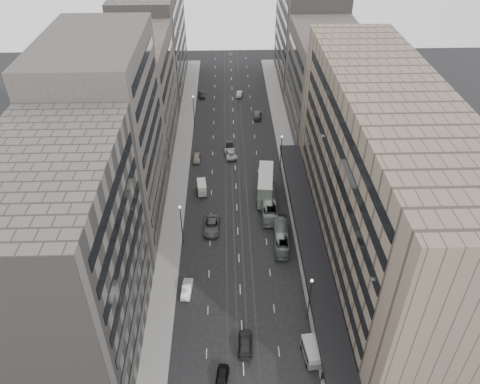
{
  "coord_description": "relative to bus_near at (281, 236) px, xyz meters",
  "views": [
    {
      "loc": [
        -1.59,
        -49.28,
        56.04
      ],
      "look_at": [
        0.48,
        17.65,
        6.84
      ],
      "focal_mm": 35.0,
      "sensor_mm": 36.0,
      "label": 1
    }
  ],
  "objects": [
    {
      "name": "bus_far",
      "position": [
        -1.44,
        9.07,
        0.2
      ],
      "size": [
        3.05,
        11.5,
        3.18
      ],
      "primitive_type": "imported",
      "rotation": [
        0.0,
        0.0,
        3.11
      ],
      "color": "gray",
      "rests_on": "ground"
    },
    {
      "name": "building_right_mid",
      "position": [
        14.01,
        40.25,
        10.61
      ],
      "size": [
        15.0,
        28.0,
        24.0
      ],
      "primitive_type": "cube",
      "color": "#45403C",
      "rests_on": "ground"
    },
    {
      "name": "ground",
      "position": [
        -7.49,
        -11.75,
        -1.39
      ],
      "size": [
        220.0,
        220.0,
        0.0
      ],
      "primitive_type": "plane",
      "color": "black",
      "rests_on": "ground"
    },
    {
      "name": "sedan_1",
      "position": [
        -15.82,
        -11.06,
        -0.7
      ],
      "size": [
        1.82,
        4.33,
        1.39
      ],
      "primitive_type": "imported",
      "rotation": [
        0.0,
        0.0,
        -0.08
      ],
      "color": "silver",
      "rests_on": "ground"
    },
    {
      "name": "sidewalk_left",
      "position": [
        -19.49,
        25.75,
        -1.32
      ],
      "size": [
        4.0,
        125.0,
        0.15
      ],
      "primitive_type": "cube",
      "color": "gray",
      "rests_on": "ground"
    },
    {
      "name": "sedan_0",
      "position": [
        -10.36,
        -26.49,
        -0.71
      ],
      "size": [
        2.14,
        4.2,
        1.37
      ],
      "primitive_type": "imported",
      "rotation": [
        0.0,
        0.0,
        -0.13
      ],
      "color": "black",
      "rests_on": "ground"
    },
    {
      "name": "double_decker",
      "position": [
        -1.81,
        13.43,
        1.52
      ],
      "size": [
        3.91,
        10.12,
        5.4
      ],
      "rotation": [
        0.0,
        0.0,
        -0.11
      ],
      "color": "slate",
      "rests_on": "ground"
    },
    {
      "name": "lamp_right_near",
      "position": [
        2.21,
        -16.75,
        3.81
      ],
      "size": [
        0.44,
        0.44,
        8.32
      ],
      "color": "#262628",
      "rests_on": "ground"
    },
    {
      "name": "sedan_6",
      "position": [
        -8.44,
        29.16,
        -0.63
      ],
      "size": [
        3.21,
        5.77,
        1.53
      ],
      "primitive_type": "imported",
      "rotation": [
        0.0,
        0.0,
        3.27
      ],
      "color": "silver",
      "rests_on": "ground"
    },
    {
      "name": "sedan_2",
      "position": [
        -12.22,
        3.75,
        -0.56
      ],
      "size": [
        2.99,
        6.08,
        1.66
      ],
      "primitive_type": "imported",
      "rotation": [
        0.0,
        0.0,
        -0.04
      ],
      "color": "#4D4E50",
      "rests_on": "ground"
    },
    {
      "name": "sedan_3",
      "position": [
        -7.13,
        -21.24,
        -0.67
      ],
      "size": [
        2.35,
        5.13,
        1.45
      ],
      "primitive_type": "imported",
      "rotation": [
        0.0,
        0.0,
        3.08
      ],
      "color": "#232325",
      "rests_on": "ground"
    },
    {
      "name": "lamp_left_near",
      "position": [
        -17.19,
        0.25,
        3.81
      ],
      "size": [
        0.44,
        0.44,
        8.32
      ],
      "color": "#262628",
      "rests_on": "ground"
    },
    {
      "name": "sidewalk_right",
      "position": [
        4.51,
        25.75,
        -1.32
      ],
      "size": [
        4.0,
        125.0,
        0.15
      ],
      "primitive_type": "cube",
      "color": "gray",
      "rests_on": "ground"
    },
    {
      "name": "lamp_left_far",
      "position": [
        -17.19,
        43.25,
        3.81
      ],
      "size": [
        0.44,
        0.44,
        8.32
      ],
      "color": "#262628",
      "rests_on": "ground"
    },
    {
      "name": "sedan_4",
      "position": [
        -15.99,
        27.34,
        -0.7
      ],
      "size": [
        1.69,
        4.09,
        1.39
      ],
      "primitive_type": "imported",
      "rotation": [
        0.0,
        0.0,
        0.01
      ],
      "color": "#A59988",
      "rests_on": "ground"
    },
    {
      "name": "department_store",
      "position": [
        13.96,
        -3.75,
        13.55
      ],
      "size": [
        19.2,
        60.0,
        30.0
      ],
      "color": "#766556",
      "rests_on": "ground"
    },
    {
      "name": "building_right_far",
      "position": [
        14.01,
        70.25,
        12.61
      ],
      "size": [
        15.0,
        32.0,
        28.0
      ],
      "primitive_type": "cube",
      "color": "#5A5751",
      "rests_on": "ground"
    },
    {
      "name": "pedestrian",
      "position": [
        2.71,
        -26.71,
        -0.21
      ],
      "size": [
        0.9,
        0.83,
        2.07
      ],
      "primitive_type": "imported",
      "rotation": [
        0.0,
        0.0,
        3.73
      ],
      "color": "black",
      "rests_on": "sidewalk_right"
    },
    {
      "name": "panel_van",
      "position": [
        -14.39,
        15.26,
        -0.06
      ],
      "size": [
        2.21,
        4.0,
        2.42
      ],
      "rotation": [
        0.0,
        0.0,
        0.1
      ],
      "color": "beige",
      "rests_on": "ground"
    },
    {
      "name": "vw_microbus",
      "position": [
        1.71,
        -23.27,
        -0.08
      ],
      "size": [
        2.39,
        4.54,
        2.35
      ],
      "rotation": [
        0.0,
        0.0,
        0.11
      ],
      "color": "#5B6163",
      "rests_on": "ground"
    },
    {
      "name": "lamp_right_far",
      "position": [
        2.21,
        23.25,
        3.81
      ],
      "size": [
        0.44,
        0.44,
        8.32
      ],
      "color": "#262628",
      "rests_on": "ground"
    },
    {
      "name": "sedan_7",
      "position": [
        -1.27,
        47.78,
        -0.67
      ],
      "size": [
        2.33,
        5.11,
        1.45
      ],
      "primitive_type": "imported",
      "rotation": [
        0.0,
        0.0,
        3.08
      ],
      "color": "#545457",
      "rests_on": "ground"
    },
    {
      "name": "sedan_5",
      "position": [
        -8.6,
        32.15,
        -0.68
      ],
      "size": [
        1.52,
        4.35,
        1.43
      ],
      "primitive_type": "imported",
      "rotation": [
        0.0,
        0.0,
        -0.0
      ],
      "color": "black",
      "rests_on": "ground"
    },
    {
      "name": "building_left_a",
      "position": [
        -28.99,
        -19.75,
        13.61
      ],
      "size": [
        15.0,
        28.0,
        30.0
      ],
      "primitive_type": "cube",
      "color": "#5A5751",
      "rests_on": "ground"
    },
    {
      "name": "building_left_d",
      "position": [
        -28.99,
        67.25,
        12.61
      ],
      "size": [
        15.0,
        38.0,
        28.0
      ],
      "primitive_type": "cube",
      "color": "#5A5751",
      "rests_on": "ground"
    },
    {
      "name": "building_left_c",
      "position": [
        -28.99,
        34.25,
        11.11
      ],
      "size": [
        15.0,
        28.0,
        25.0
      ],
      "primitive_type": "cube",
      "color": "#685B51",
      "rests_on": "ground"
    },
    {
      "name": "building_left_b",
      "position": [
        -28.99,
        7.25,
        15.61
      ],
      "size": [
        15.0,
        26.0,
        34.0
      ],
      "primitive_type": "cube",
      "color": "#45403C",
      "rests_on": "ground"
    },
    {
      "name": "sedan_8",
      "position": [
        -15.99,
        60.74,
        -0.67
      ],
      "size": [
        2.28,
        4.45,
        1.45
      ],
      "primitive_type": "imported",
      "rotation": [
        0.0,
        0.0,
        0.14
      ],
      "color": "#2A2A2D",
      "rests_on": "ground"
    },
    {
      "name": "sedan_9",
      "position": [
        -5.49,
        60.89,
        -0.73
      ],
      "size": [
        1.88,
        4.19,
        1.33
      ],
      "primitive_type": "imported",
      "rotation": [
        0.0,
        0.0,
        3.02
      ],
      "color": "#BFB29E",
      "rests_on": "ground"
    },
    {
      "name": "bus_near",
      "position": [
        0.0,
        0.0,
        0.0
      ],
      "size": [
        2.97,
        10.13,
        2.79
      ],
      "primitive_type": "imported",
      "rotation": [
        0.0,
        0.0,
        3.08
      ],
      "color": "slate",
      "rests_on": "ground"
    }
  ]
}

